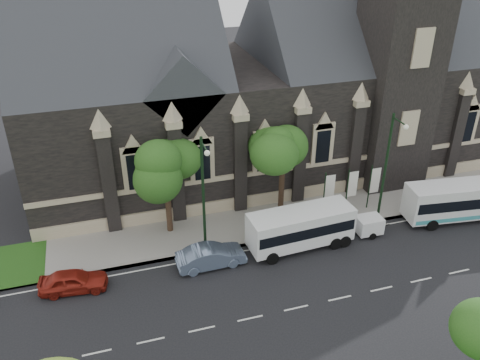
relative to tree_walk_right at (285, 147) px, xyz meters
name	(u,v)px	position (x,y,z in m)	size (l,w,h in m)	color
ground	(296,308)	(-3.21, -10.71, -5.82)	(160.00, 160.00, 0.00)	black
sidewalk	(249,225)	(-3.21, -1.21, -5.74)	(80.00, 5.00, 0.15)	gray
museum	(272,83)	(1.90, 8.07, 2.35)	(40.00, 17.70, 29.90)	black
tree_walk_right	(285,147)	(0.00, 0.00, 0.00)	(4.08, 4.08, 7.80)	black
tree_walk_left	(167,163)	(-9.01, -0.01, -0.08)	(3.91, 3.91, 7.64)	black
street_lamp_near	(388,164)	(6.79, -3.62, -0.71)	(0.36, 1.88, 9.00)	black
street_lamp_mid	(204,191)	(-7.21, -3.62, -0.71)	(0.36, 1.88, 9.00)	black
banner_flag_left	(328,190)	(3.08, -1.71, -3.43)	(0.90, 0.10, 4.00)	black
banner_flag_center	(351,187)	(5.08, -1.71, -3.43)	(0.90, 0.10, 4.00)	black
banner_flag_right	(373,183)	(7.08, -1.71, -3.43)	(0.90, 0.10, 4.00)	black
tour_coach	(473,199)	(13.94, -5.26, -4.09)	(11.04, 3.66, 3.16)	silver
shuttle_bus	(301,227)	(-0.48, -4.81, -4.11)	(7.79, 3.06, 2.96)	white
box_trailer	(369,225)	(5.07, -4.91, -4.98)	(2.76, 1.62, 1.47)	white
sedan	(211,256)	(-7.21, -5.10, -5.03)	(1.66, 4.77, 1.57)	slate
car_far_red	(73,281)	(-16.30, -4.94, -5.08)	(1.73, 4.30, 1.47)	maroon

